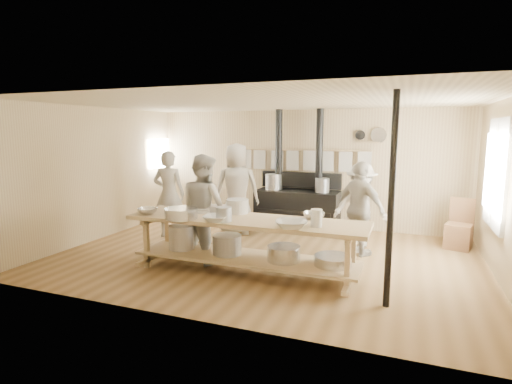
% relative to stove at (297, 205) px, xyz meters
% --- Properties ---
extents(ground, '(7.00, 7.00, 0.00)m').
position_rel_stove_xyz_m(ground, '(0.01, -2.12, -0.52)').
color(ground, brown).
rests_on(ground, ground).
extents(room_shell, '(7.00, 7.00, 7.00)m').
position_rel_stove_xyz_m(room_shell, '(0.01, -2.12, 1.10)').
color(room_shell, tan).
rests_on(room_shell, ground).
extents(window_right, '(0.09, 1.50, 1.65)m').
position_rel_stove_xyz_m(window_right, '(3.48, -1.52, 0.98)').
color(window_right, beige).
rests_on(window_right, ground).
extents(left_opening, '(0.00, 0.90, 0.90)m').
position_rel_stove_xyz_m(left_opening, '(-3.44, -0.12, 1.08)').
color(left_opening, white).
rests_on(left_opening, ground).
extents(stove, '(1.90, 0.75, 2.60)m').
position_rel_stove_xyz_m(stove, '(0.00, 0.00, 0.00)').
color(stove, black).
rests_on(stove, ground).
extents(towel_rail, '(3.00, 0.04, 0.47)m').
position_rel_stove_xyz_m(towel_rail, '(0.01, 0.28, 1.03)').
color(towel_rail, tan).
rests_on(towel_rail, ground).
extents(back_wall_shelf, '(0.63, 0.14, 0.32)m').
position_rel_stove_xyz_m(back_wall_shelf, '(1.47, 0.32, 1.48)').
color(back_wall_shelf, tan).
rests_on(back_wall_shelf, ground).
extents(prep_table, '(3.60, 0.90, 0.85)m').
position_rel_stove_xyz_m(prep_table, '(-0.00, -3.02, -0.00)').
color(prep_table, tan).
rests_on(prep_table, ground).
extents(support_post, '(0.08, 0.08, 2.60)m').
position_rel_stove_xyz_m(support_post, '(2.06, -3.47, 0.78)').
color(support_post, black).
rests_on(support_post, ground).
extents(cook_far_left, '(0.72, 0.55, 1.75)m').
position_rel_stove_xyz_m(cook_far_left, '(-2.25, -1.57, 0.36)').
color(cook_far_left, '#BCB4A6').
rests_on(cook_far_left, ground).
extents(cook_left, '(1.08, 1.00, 1.77)m').
position_rel_stove_xyz_m(cook_left, '(-0.87, -2.65, 0.36)').
color(cook_left, '#BCB4A6').
rests_on(cook_left, ground).
extents(cook_center, '(1.08, 0.90, 1.89)m').
position_rel_stove_xyz_m(cook_center, '(-1.06, -0.87, 0.43)').
color(cook_center, '#BCB4A6').
rests_on(cook_center, ground).
extents(cook_right, '(1.02, 0.86, 1.63)m').
position_rel_stove_xyz_m(cook_right, '(1.50, -1.47, 0.30)').
color(cook_right, '#BCB4A6').
rests_on(cook_right, ground).
extents(cook_by_window, '(1.07, 0.71, 1.55)m').
position_rel_stove_xyz_m(cook_by_window, '(1.45, -0.87, 0.26)').
color(cook_by_window, '#BCB4A6').
rests_on(cook_by_window, ground).
extents(chair, '(0.53, 0.53, 0.92)m').
position_rel_stove_xyz_m(chair, '(3.16, -0.41, -0.25)').
color(chair, brown).
rests_on(chair, ground).
extents(bowl_white_a, '(0.41, 0.41, 0.09)m').
position_rel_stove_xyz_m(bowl_white_a, '(-0.31, -3.35, 0.37)').
color(bowl_white_a, silver).
rests_on(bowl_white_a, prep_table).
extents(bowl_steel_a, '(0.41, 0.41, 0.10)m').
position_rel_stove_xyz_m(bowl_steel_a, '(-1.54, -3.26, 0.38)').
color(bowl_steel_a, silver).
rests_on(bowl_steel_a, prep_table).
extents(bowl_white_b, '(0.52, 0.52, 0.11)m').
position_rel_stove_xyz_m(bowl_white_b, '(0.81, -3.35, 0.38)').
color(bowl_white_b, silver).
rests_on(bowl_white_b, prep_table).
extents(bowl_steel_b, '(0.43, 0.43, 0.10)m').
position_rel_stove_xyz_m(bowl_steel_b, '(0.97, -2.69, 0.38)').
color(bowl_steel_b, silver).
rests_on(bowl_steel_b, prep_table).
extents(roasting_pan, '(0.47, 0.36, 0.09)m').
position_rel_stove_xyz_m(roasting_pan, '(-0.70, -2.69, 0.38)').
color(roasting_pan, '#B2B2B7').
rests_on(roasting_pan, prep_table).
extents(mixing_bowl_large, '(0.54, 0.54, 0.15)m').
position_rel_stove_xyz_m(mixing_bowl_large, '(-0.88, -3.35, 0.41)').
color(mixing_bowl_large, silver).
rests_on(mixing_bowl_large, prep_table).
extents(bucket_galv, '(0.30, 0.30, 0.21)m').
position_rel_stove_xyz_m(bucket_galv, '(-0.20, -3.31, 0.43)').
color(bucket_galv, gray).
rests_on(bucket_galv, prep_table).
extents(deep_bowl_enamel, '(0.42, 0.42, 0.22)m').
position_rel_stove_xyz_m(deep_bowl_enamel, '(-0.26, -2.69, 0.44)').
color(deep_bowl_enamel, silver).
rests_on(deep_bowl_enamel, prep_table).
extents(pitcher, '(0.20, 0.20, 0.24)m').
position_rel_stove_xyz_m(pitcher, '(1.10, -3.16, 0.45)').
color(pitcher, silver).
rests_on(pitcher, prep_table).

